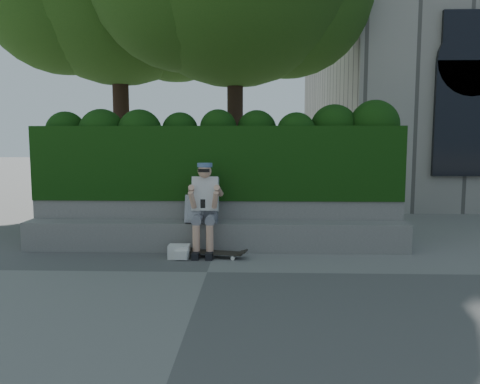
{
  "coord_description": "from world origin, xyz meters",
  "views": [
    {
      "loc": [
        0.63,
        -5.96,
        1.73
      ],
      "look_at": [
        0.4,
        1.0,
        0.95
      ],
      "focal_mm": 35.0,
      "sensor_mm": 36.0,
      "label": 1
    }
  ],
  "objects_px": {
    "person": "(205,204)",
    "backpack_ground": "(179,251)",
    "skateboard": "(215,253)",
    "backpack_plaid": "(195,209)"
  },
  "relations": [
    {
      "from": "backpack_ground",
      "to": "person",
      "type": "bearing_deg",
      "value": 44.91
    },
    {
      "from": "person",
      "to": "skateboard",
      "type": "distance_m",
      "value": 0.76
    },
    {
      "from": "backpack_plaid",
      "to": "skateboard",
      "type": "bearing_deg",
      "value": -44.01
    },
    {
      "from": "person",
      "to": "backpack_ground",
      "type": "xyz_separation_m",
      "value": [
        -0.35,
        -0.35,
        -0.65
      ]
    },
    {
      "from": "backpack_ground",
      "to": "backpack_plaid",
      "type": "bearing_deg",
      "value": 66.36
    },
    {
      "from": "person",
      "to": "backpack_ground",
      "type": "distance_m",
      "value": 0.82
    },
    {
      "from": "person",
      "to": "backpack_ground",
      "type": "bearing_deg",
      "value": -134.99
    },
    {
      "from": "person",
      "to": "backpack_plaid",
      "type": "bearing_deg",
      "value": 153.28
    },
    {
      "from": "person",
      "to": "backpack_ground",
      "type": "height_order",
      "value": "person"
    },
    {
      "from": "backpack_plaid",
      "to": "backpack_ground",
      "type": "height_order",
      "value": "backpack_plaid"
    }
  ]
}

